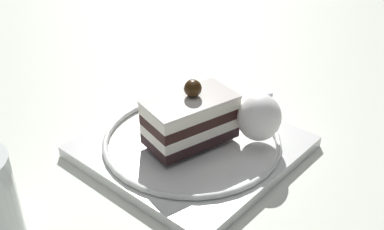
# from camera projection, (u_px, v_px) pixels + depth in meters

# --- Properties ---
(ground_plane) EXTENTS (2.40, 2.40, 0.00)m
(ground_plane) POSITION_uv_depth(u_px,v_px,m) (195.00, 148.00, 0.56)
(ground_plane) COLOR silver
(dessert_plate) EXTENTS (0.26, 0.26, 0.02)m
(dessert_plate) POSITION_uv_depth(u_px,v_px,m) (192.00, 145.00, 0.55)
(dessert_plate) COLOR silver
(dessert_plate) RESTS_ON ground_plane
(cake_slice) EXTENTS (0.09, 0.11, 0.07)m
(cake_slice) POSITION_uv_depth(u_px,v_px,m) (188.00, 118.00, 0.53)
(cake_slice) COLOR black
(cake_slice) RESTS_ON dessert_plate
(whipped_cream_dollop) EXTENTS (0.05, 0.05, 0.05)m
(whipped_cream_dollop) POSITION_uv_depth(u_px,v_px,m) (259.00, 117.00, 0.53)
(whipped_cream_dollop) COLOR white
(whipped_cream_dollop) RESTS_ON dessert_plate
(fork) EXTENTS (0.07, 0.11, 0.00)m
(fork) POSITION_uv_depth(u_px,v_px,m) (232.00, 106.00, 0.60)
(fork) COLOR silver
(fork) RESTS_ON dessert_plate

